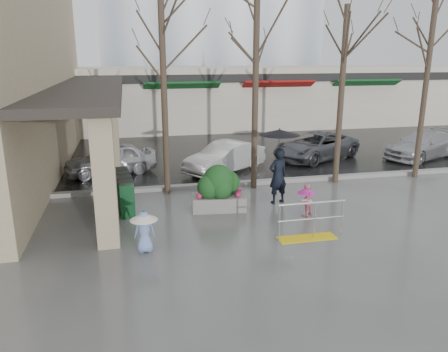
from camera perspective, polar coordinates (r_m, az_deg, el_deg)
name	(u,v)px	position (r m, az deg, el deg)	size (l,w,h in m)	color
ground	(249,226)	(12.75, 3.22, -6.50)	(120.00, 120.00, 0.00)	#51514F
street_asphalt	(171,120)	(33.86, -6.93, 7.33)	(120.00, 36.00, 0.01)	black
curb	(220,185)	(16.39, -0.54, -1.13)	(120.00, 0.30, 0.15)	gray
canopy_slab	(87,84)	(19.46, -17.41, 11.45)	(2.80, 18.00, 0.25)	#2D2823
pillar_front	(105,181)	(11.30, -15.33, -0.58)	(0.55, 0.55, 3.50)	tan
pillar_back	(111,135)	(17.64, -14.49, 5.16)	(0.55, 0.55, 3.50)	tan
storefront_row	(206,97)	(29.92, -2.37, 10.23)	(34.00, 6.74, 4.00)	beige
handrail	(310,225)	(12.00, 11.12, -6.30)	(1.90, 0.50, 1.03)	yellow
tree_west	(162,45)	(15.02, -8.06, 16.56)	(3.20, 3.20, 6.80)	#382B21
tree_midwest	(256,41)	(15.62, 4.25, 17.17)	(3.20, 3.20, 7.00)	#382B21
tree_mideast	(344,53)	(16.85, 15.44, 15.28)	(3.20, 3.20, 6.50)	#382B21
tree_east	(431,38)	(18.73, 25.47, 15.96)	(3.20, 3.20, 7.20)	#382B21
woman	(279,160)	(14.36, 7.13, 2.07)	(1.34, 1.34, 2.52)	black
child_pink	(306,198)	(13.56, 10.67, -2.82)	(0.61, 0.56, 1.00)	pink
child_blue	(144,227)	(11.08, -10.37, -6.56)	(0.70, 0.70, 1.07)	#7491CF
planter	(219,188)	(13.81, -0.68, -1.62)	(1.77, 1.05, 1.47)	gray
news_boxes	(124,191)	(14.30, -12.94, -1.97)	(0.68, 2.08, 1.14)	#0C3518
car_a	(110,159)	(18.59, -14.62, 2.14)	(1.49, 3.70, 1.26)	silver
car_b	(225,157)	(18.31, 0.15, 2.45)	(1.33, 3.82, 1.26)	white
car_c	(316,146)	(21.07, 11.90, 3.85)	(2.09, 4.53, 1.26)	#525459
car_d	(422,145)	(22.95, 24.46, 3.73)	(1.77, 4.34, 1.26)	#AEAFB3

